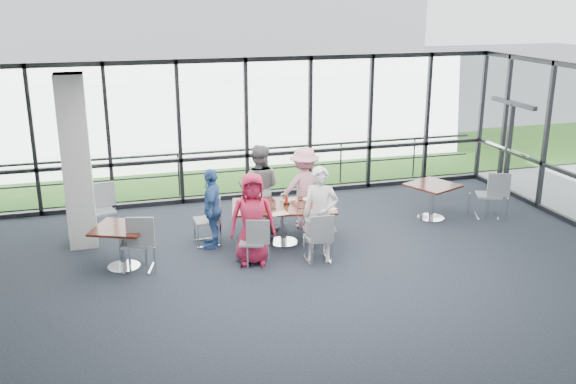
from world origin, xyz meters
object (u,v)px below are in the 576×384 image
object	(u,v)px
diner_far_right	(304,188)
chair_spare_lb	(101,212)
main_table	(284,212)
chair_spare_la	(137,243)
diner_end	(212,208)
chair_main_nl	(252,242)
diner_far_left	(259,188)
chair_spare_r	(489,195)
chair_main_fr	(308,205)
side_table_right	(432,190)
chair_main_nr	(318,238)
chair_main_fl	(258,205)
chair_main_end	(207,220)
structural_column	(77,162)
diner_near_left	(252,219)
side_table_left	(121,233)
diner_near_right	(320,215)

from	to	relation	value
diner_far_right	chair_spare_lb	xyz separation A→B (m)	(-3.91, 0.63, -0.33)
main_table	chair_spare_la	world-z (taller)	chair_spare_la
diner_end	chair_main_nl	world-z (taller)	diner_end
diner_far_left	chair_spare_r	xyz separation A→B (m)	(4.79, -0.62, -0.38)
chair_main_nl	chair_main_fr	size ratio (longest dim) A/B	1.06
main_table	side_table_right	xyz separation A→B (m)	(3.34, 0.46, 0.01)
diner_far_left	chair_spare_lb	world-z (taller)	diner_far_left
chair_main_nr	chair_main_fl	bearing A→B (deg)	108.75
diner_far_left	chair_main_end	xyz separation A→B (m)	(-1.12, -0.46, -0.40)
main_table	chair_main_nl	world-z (taller)	chair_main_nl
chair_main_nl	chair_main_fr	distance (m)	2.30
chair_main_nr	structural_column	bearing A→B (deg)	155.32
diner_near_left	chair_main_nl	distance (m)	0.40
chair_main_fl	structural_column	bearing A→B (deg)	-1.21
chair_spare_lb	side_table_right	bearing A→B (deg)	158.31
structural_column	main_table	bearing A→B (deg)	-14.90
diner_far_left	chair_spare_la	world-z (taller)	diner_far_left
main_table	side_table_right	size ratio (longest dim) A/B	1.77
side_table_left	chair_main_end	size ratio (longest dim) A/B	1.22
diner_end	chair_main_nl	size ratio (longest dim) A/B	1.75
side_table_right	chair_main_fr	world-z (taller)	chair_main_fr
main_table	chair_main_end	size ratio (longest dim) A/B	2.22
chair_main_fr	diner_end	bearing A→B (deg)	14.57
chair_main_nl	side_table_left	bearing A→B (deg)	-175.19
chair_main_nl	chair_main_end	world-z (taller)	chair_main_end
structural_column	chair_spare_lb	world-z (taller)	structural_column
diner_end	chair_main_fr	size ratio (longest dim) A/B	1.85
side_table_left	chair_main_fr	xyz separation A→B (m)	(3.72, 1.19, -0.23)
main_table	chair_spare_lb	size ratio (longest dim) A/B	2.11
chair_main_nr	chair_main_fr	bearing A→B (deg)	79.25
diner_far_left	chair_main_nl	world-z (taller)	diner_far_left
chair_main_fr	chair_spare_r	bearing A→B (deg)	167.28
chair_main_fl	chair_main_fr	bearing A→B (deg)	172.98
diner_near_right	chair_main_nr	xyz separation A→B (m)	(-0.05, -0.06, -0.40)
side_table_left	diner_near_right	distance (m)	3.42
chair_main_fl	chair_main_fr	xyz separation A→B (m)	(1.01, -0.11, -0.07)
chair_spare_la	chair_spare_r	bearing A→B (deg)	20.41
side_table_left	chair_main_fr	bearing A→B (deg)	17.69
main_table	diner_near_right	xyz separation A→B (m)	(0.40, -0.95, 0.22)
chair_main_end	chair_spare_r	bearing A→B (deg)	86.48
chair_main_nl	chair_main_nr	xyz separation A→B (m)	(1.14, -0.16, 0.01)
side_table_right	chair_main_fr	xyz separation A→B (m)	(-2.59, 0.39, -0.23)
diner_far_right	chair_main_nr	xyz separation A→B (m)	(-0.29, -1.74, -0.38)
main_table	structural_column	bearing A→B (deg)	176.93
side_table_right	diner_far_right	size ratio (longest dim) A/B	0.71
chair_main_nl	chair_spare_r	xyz separation A→B (m)	(5.32, 1.05, 0.06)
main_table	diner_far_left	distance (m)	0.90
chair_main_end	chair_spare_r	world-z (taller)	chair_spare_r
diner_near_right	diner_far_left	distance (m)	1.89
diner_near_left	side_table_left	bearing A→B (deg)	176.93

